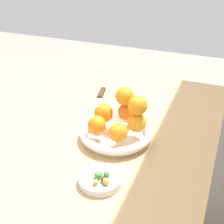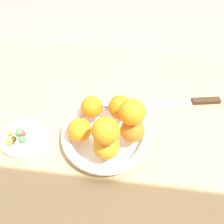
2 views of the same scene
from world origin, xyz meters
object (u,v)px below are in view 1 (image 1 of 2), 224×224
at_px(candy_ball_5, 98,175).
at_px(candy_ball_1, 106,181).
at_px(orange_2, 97,125).
at_px(candy_ball_0, 106,174).
at_px(orange_3, 118,132).
at_px(candy_ball_4, 99,174).
at_px(candy_ball_6, 106,181).
at_px(orange_1, 104,113).
at_px(knife, 98,100).
at_px(candy_ball_2, 96,182).
at_px(orange_5, 125,96).
at_px(orange_6, 138,105).
at_px(fruit_bowl, 116,134).
at_px(candy_ball_3, 103,180).
at_px(candy_dish, 100,180).
at_px(orange_0, 127,112).
at_px(dining_table, 102,155).
at_px(orange_4, 137,123).

bearing_deg(candy_ball_5, candy_ball_1, 69.01).
bearing_deg(orange_2, candy_ball_0, 30.34).
relative_size(orange_3, candy_ball_4, 3.64).
height_order(candy_ball_0, candy_ball_6, same).
height_order(orange_1, knife, orange_1).
xyz_separation_m(candy_ball_1, candy_ball_2, (0.01, -0.02, -0.00)).
relative_size(orange_2, orange_5, 0.97).
bearing_deg(candy_ball_5, orange_6, 171.52).
xyz_separation_m(fruit_bowl, candy_ball_2, (0.26, 0.04, 0.01)).
bearing_deg(candy_ball_3, candy_ball_5, -114.15).
height_order(candy_dish, knife, candy_dish).
xyz_separation_m(candy_dish, candy_ball_0, (-0.01, 0.02, 0.02)).
distance_m(candy_ball_0, candy_ball_1, 0.03).
distance_m(orange_0, orange_5, 0.06).
bearing_deg(orange_1, fruit_bowl, 60.96).
bearing_deg(candy_ball_5, orange_2, -156.67).
distance_m(dining_table, orange_4, 0.20).
distance_m(candy_dish, knife, 0.49).
bearing_deg(orange_1, candy_ball_2, 17.59).
height_order(candy_dish, orange_5, orange_5).
bearing_deg(candy_ball_2, orange_1, -162.41).
height_order(candy_dish, candy_ball_0, candy_ball_0).
bearing_deg(candy_ball_1, orange_1, -157.02).
xyz_separation_m(orange_4, candy_ball_1, (0.25, -0.01, -0.04)).
distance_m(orange_1, candy_ball_1, 0.30).
xyz_separation_m(orange_2, orange_5, (-0.11, 0.06, 0.06)).
height_order(orange_2, orange_6, orange_6).
bearing_deg(candy_dish, candy_ball_3, 43.14).
bearing_deg(candy_ball_6, orange_3, -170.05).
height_order(orange_2, candy_ball_4, orange_2).
bearing_deg(orange_6, knife, -133.93).
distance_m(candy_ball_1, candy_ball_3, 0.01).
relative_size(candy_ball_3, candy_ball_4, 0.89).
height_order(orange_4, candy_ball_1, orange_4).
relative_size(candy_ball_4, knife, 0.06).
bearing_deg(orange_2, dining_table, -171.93).
bearing_deg(orange_0, orange_1, -61.54).
distance_m(candy_ball_1, candy_ball_4, 0.03).
bearing_deg(candy_ball_0, candy_ball_5, -52.70).
distance_m(orange_5, candy_ball_5, 0.31).
xyz_separation_m(fruit_bowl, candy_ball_4, (0.22, 0.03, 0.01)).
bearing_deg(orange_2, candy_ball_1, 29.01).
xyz_separation_m(orange_5, orange_6, (0.05, 0.06, 0.00)).
bearing_deg(dining_table, candy_ball_3, 23.36).
xyz_separation_m(orange_4, orange_6, (-0.00, 0.00, 0.06)).
height_order(candy_ball_2, candy_ball_4, candy_ball_4).
bearing_deg(fruit_bowl, dining_table, -100.58).
xyz_separation_m(orange_2, candy_ball_6, (0.20, 0.11, -0.04)).
relative_size(candy_ball_0, candy_ball_1, 1.18).
height_order(candy_dish, candy_ball_4, candy_ball_4).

